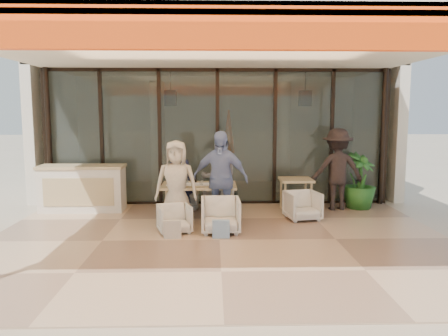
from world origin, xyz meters
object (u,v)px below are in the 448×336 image
object	(u,v)px
dining_table	(199,187)
potted_palm	(360,181)
diner_grey	(219,178)
side_table	(296,183)
host_counter	(82,188)
side_chair	(303,204)
diner_navy	(180,180)
diner_cream	(176,184)
chair_near_left	(174,218)
diner_periwinkle	(220,179)
standing_woman	(337,170)
chair_near_right	(221,214)
chair_far_left	(182,196)
chair_far_right	(219,195)

from	to	relation	value
dining_table	potted_palm	xyz separation A→B (m)	(3.61, 0.92, -0.04)
diner_grey	side_table	bearing A→B (deg)	-172.05
host_counter	side_chair	distance (m)	4.79
diner_navy	diner_cream	distance (m)	0.90
chair_near_left	side_chair	xyz separation A→B (m)	(2.53, 0.90, 0.04)
diner_cream	diner_periwinkle	bearing A→B (deg)	2.74
dining_table	side_chair	bearing A→B (deg)	-1.67
chair_near_left	standing_woman	distance (m)	3.96
standing_woman	diner_periwinkle	bearing A→B (deg)	24.91
dining_table	chair_near_right	xyz separation A→B (m)	(0.43, -0.96, -0.33)
diner_cream	side_chair	bearing A→B (deg)	11.63
chair_near_right	host_counter	bearing A→B (deg)	148.23
host_counter	chair_far_left	size ratio (longest dim) A/B	2.92
chair_far_right	diner_cream	xyz separation A→B (m)	(-0.84, -1.40, 0.49)
diner_periwinkle	standing_woman	size ratio (longest dim) A/B	1.00
diner_grey	side_table	world-z (taller)	diner_grey
dining_table	chair_far_right	distance (m)	1.09
chair_near_right	side_table	bearing A→B (deg)	42.97
chair_near_left	chair_near_right	world-z (taller)	chair_near_right
chair_far_right	potted_palm	size ratio (longest dim) A/B	0.54
chair_far_right	diner_periwinkle	world-z (taller)	diner_periwinkle
chair_near_right	standing_woman	xyz separation A→B (m)	(2.63, 1.79, 0.56)
chair_far_left	chair_near_right	distance (m)	2.08
host_counter	standing_woman	xyz separation A→B (m)	(5.65, 0.01, 0.39)
diner_navy	standing_woman	world-z (taller)	standing_woman
chair_near_left	diner_periwinkle	distance (m)	1.16
diner_grey	standing_woman	distance (m)	2.67
chair_far_right	diner_periwinkle	bearing A→B (deg)	92.32
diner_navy	dining_table	bearing A→B (deg)	133.60
dining_table	chair_near_left	xyz separation A→B (m)	(-0.41, -0.96, -0.39)
chair_near_right	diner_cream	bearing A→B (deg)	147.96
chair_far_right	standing_woman	xyz separation A→B (m)	(2.63, -0.11, 0.57)
diner_cream	standing_woman	xyz separation A→B (m)	(3.47, 1.29, 0.09)
chair_far_left	diner_periwinkle	xyz separation A→B (m)	(0.84, -1.40, 0.61)
host_counter	dining_table	bearing A→B (deg)	-17.56
host_counter	chair_far_left	distance (m)	2.19
chair_far_right	standing_woman	bearing A→B (deg)	179.88
side_chair	chair_far_right	bearing A→B (deg)	138.29
chair_near_left	diner_cream	bearing A→B (deg)	73.47
host_counter	chair_near_right	world-z (taller)	host_counter
diner_navy	diner_grey	world-z (taller)	diner_grey
host_counter	dining_table	xyz separation A→B (m)	(2.59, -0.82, 0.15)
diner_grey	potted_palm	bearing A→B (deg)	-171.71
diner_periwinkle	diner_cream	bearing A→B (deg)	-167.50
chair_far_left	side_table	distance (m)	2.56
dining_table	diner_navy	distance (m)	0.61
diner_grey	potted_palm	world-z (taller)	diner_grey
chair_far_left	chair_far_right	world-z (taller)	chair_far_right
host_counter	diner_cream	distance (m)	2.54
chair_far_right	chair_near_left	bearing A→B (deg)	68.47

